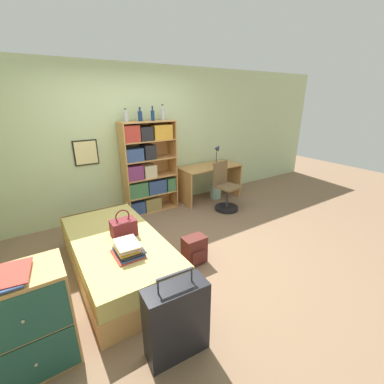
{
  "coord_description": "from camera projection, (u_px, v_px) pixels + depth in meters",
  "views": [
    {
      "loc": [
        -1.5,
        -2.75,
        2.06
      ],
      "look_at": [
        0.43,
        0.2,
        0.75
      ],
      "focal_mm": 24.0,
      "sensor_mm": 36.0,
      "label": 1
    }
  ],
  "objects": [
    {
      "name": "ground_plane",
      "position": [
        175.0,
        251.0,
        3.64
      ],
      "size": [
        14.0,
        14.0,
        0.0
      ],
      "primitive_type": "plane",
      "color": "#84664C"
    },
    {
      "name": "wall_back",
      "position": [
        125.0,
        142.0,
        4.55
      ],
      "size": [
        10.0,
        0.09,
        2.6
      ],
      "color": "beige",
      "rests_on": "ground_plane"
    },
    {
      "name": "bed",
      "position": [
        118.0,
        254.0,
        3.17
      ],
      "size": [
        0.98,
        1.98,
        0.47
      ],
      "color": "tan",
      "rests_on": "ground_plane"
    },
    {
      "name": "handbag",
      "position": [
        124.0,
        227.0,
        3.1
      ],
      "size": [
        0.29,
        0.19,
        0.34
      ],
      "color": "maroon",
      "rests_on": "bed"
    },
    {
      "name": "book_stack_on_bed",
      "position": [
        128.0,
        249.0,
        2.73
      ],
      "size": [
        0.3,
        0.36,
        0.14
      ],
      "color": "#B2382D",
      "rests_on": "bed"
    },
    {
      "name": "suitcase",
      "position": [
        176.0,
        321.0,
        2.09
      ],
      "size": [
        0.53,
        0.25,
        0.81
      ],
      "color": "black",
      "rests_on": "ground_plane"
    },
    {
      "name": "dresser",
      "position": [
        28.0,
        322.0,
        1.97
      ],
      "size": [
        0.62,
        0.46,
        0.87
      ],
      "color": "tan",
      "rests_on": "ground_plane"
    },
    {
      "name": "magazine_pile_on_dresser",
      "position": [
        5.0,
        278.0,
        1.77
      ],
      "size": [
        0.34,
        0.37,
        0.03
      ],
      "color": "beige",
      "rests_on": "dresser"
    },
    {
      "name": "bookcase",
      "position": [
        146.0,
        169.0,
        4.68
      ],
      "size": [
        0.98,
        0.35,
        1.67
      ],
      "color": "tan",
      "rests_on": "ground_plane"
    },
    {
      "name": "bottle_green",
      "position": [
        126.0,
        117.0,
        4.25
      ],
      "size": [
        0.08,
        0.08,
        0.21
      ],
      "color": "#B7BCC1",
      "rests_on": "bookcase"
    },
    {
      "name": "bottle_brown",
      "position": [
        140.0,
        116.0,
        4.35
      ],
      "size": [
        0.08,
        0.08,
        0.23
      ],
      "color": "navy",
      "rests_on": "bookcase"
    },
    {
      "name": "bottle_clear",
      "position": [
        153.0,
        115.0,
        4.44
      ],
      "size": [
        0.06,
        0.06,
        0.24
      ],
      "color": "navy",
      "rests_on": "bookcase"
    },
    {
      "name": "bottle_blue",
      "position": [
        163.0,
        114.0,
        4.57
      ],
      "size": [
        0.07,
        0.07,
        0.27
      ],
      "color": "#B7BCC1",
      "rests_on": "bookcase"
    },
    {
      "name": "desk",
      "position": [
        210.0,
        175.0,
        5.39
      ],
      "size": [
        1.3,
        0.6,
        0.72
      ],
      "color": "tan",
      "rests_on": "ground_plane"
    },
    {
      "name": "desk_lamp",
      "position": [
        218.0,
        151.0,
        5.33
      ],
      "size": [
        0.18,
        0.13,
        0.43
      ],
      "color": "navy",
      "rests_on": "desk"
    },
    {
      "name": "desk_chair",
      "position": [
        225.0,
        194.0,
        4.92
      ],
      "size": [
        0.48,
        0.48,
        0.92
      ],
      "color": "black",
      "rests_on": "ground_plane"
    },
    {
      "name": "backpack",
      "position": [
        194.0,
        250.0,
        3.35
      ],
      "size": [
        0.3,
        0.23,
        0.37
      ],
      "color": "#56231E",
      "rests_on": "ground_plane"
    },
    {
      "name": "waste_bin",
      "position": [
        215.0,
        191.0,
        5.53
      ],
      "size": [
        0.24,
        0.24,
        0.29
      ],
      "color": "#99C1B2",
      "rests_on": "ground_plane"
    }
  ]
}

